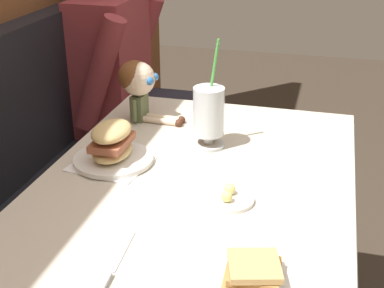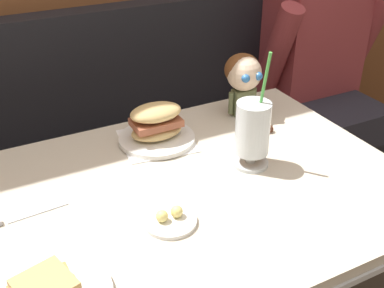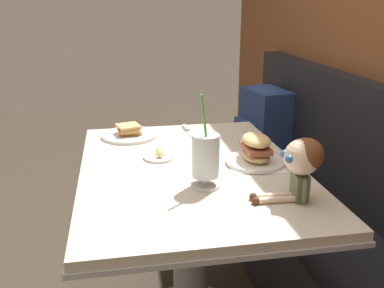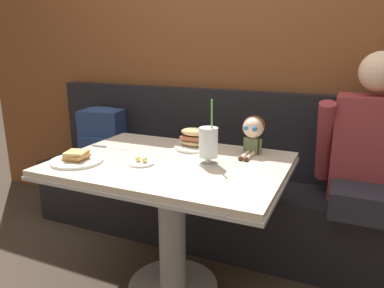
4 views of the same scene
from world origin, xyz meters
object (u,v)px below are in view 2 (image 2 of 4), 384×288
sandwich_plate (156,127)px  butter_saucer (170,219)px  seated_doll (244,76)px  milkshake_glass (252,132)px  diner_patron (318,57)px

sandwich_plate → butter_saucer: size_ratio=1.89×
sandwich_plate → seated_doll: 0.33m
milkshake_glass → sandwich_plate: bearing=126.8°
diner_patron → seated_doll: bearing=-152.1°
diner_patron → butter_saucer: bearing=-145.6°
seated_doll → diner_patron: size_ratio=0.27×
diner_patron → milkshake_glass: bearing=-141.4°
milkshake_glass → diner_patron: 0.91m
milkshake_glass → butter_saucer: 0.33m
seated_doll → diner_patron: 0.65m
diner_patron → sandwich_plate: bearing=-159.1°
seated_doll → diner_patron: diner_patron is taller
milkshake_glass → butter_saucer: size_ratio=2.63×
milkshake_glass → sandwich_plate: size_ratio=1.39×
sandwich_plate → diner_patron: size_ratio=0.28×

